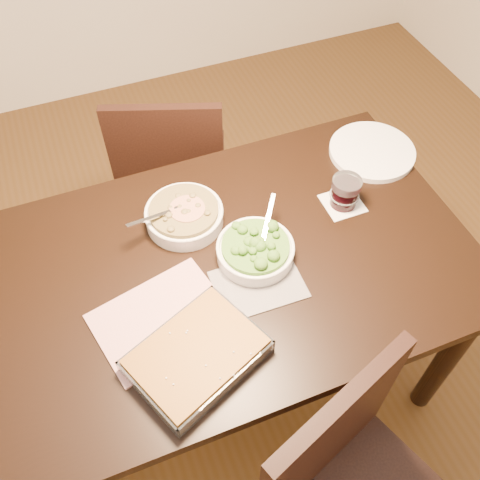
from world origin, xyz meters
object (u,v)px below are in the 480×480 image
at_px(broccoli_bowl, 255,250).
at_px(dinner_plate, 372,151).
at_px(stew_bowl, 184,215).
at_px(baking_dish, 197,356).
at_px(table, 235,279).
at_px(chair_far, 173,168).
at_px(wine_tumbler, 345,192).

bearing_deg(broccoli_bowl, dinner_plate, 25.53).
relative_size(stew_bowl, broccoli_bowl, 1.11).
height_order(baking_dish, dinner_plate, baking_dish).
distance_m(table, chair_far, 0.71).
distance_m(broccoli_bowl, baking_dish, 0.36).
distance_m(baking_dish, wine_tumbler, 0.69).
bearing_deg(table, chair_far, 90.04).
height_order(stew_bowl, dinner_plate, stew_bowl).
bearing_deg(dinner_plate, table, -157.52).
xyz_separation_m(broccoli_bowl, baking_dish, (-0.26, -0.25, -0.00)).
distance_m(stew_bowl, broccoli_bowl, 0.25).
distance_m(table, wine_tumbler, 0.43).
bearing_deg(stew_bowl, chair_far, 80.08).
height_order(dinner_plate, chair_far, chair_far).
height_order(stew_bowl, baking_dish, stew_bowl).
bearing_deg(chair_far, dinner_plate, 163.44).
bearing_deg(stew_bowl, broccoli_bowl, -53.36).
height_order(table, broccoli_bowl, broccoli_bowl).
bearing_deg(dinner_plate, broccoli_bowl, -154.47).
bearing_deg(baking_dish, chair_far, 55.23).
distance_m(baking_dish, chair_far, 1.01).
relative_size(broccoli_bowl, baking_dish, 0.61).
bearing_deg(broccoli_bowl, baking_dish, -136.48).
xyz_separation_m(table, stew_bowl, (-0.09, 0.19, 0.13)).
relative_size(table, baking_dish, 3.61).
xyz_separation_m(broccoli_bowl, chair_far, (-0.06, 0.70, -0.29)).
relative_size(table, wine_tumbler, 13.89).
distance_m(stew_bowl, chair_far, 0.58).
distance_m(dinner_plate, chair_far, 0.79).
distance_m(stew_bowl, dinner_plate, 0.69).
relative_size(stew_bowl, wine_tumbler, 2.58).
height_order(table, stew_bowl, stew_bowl).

